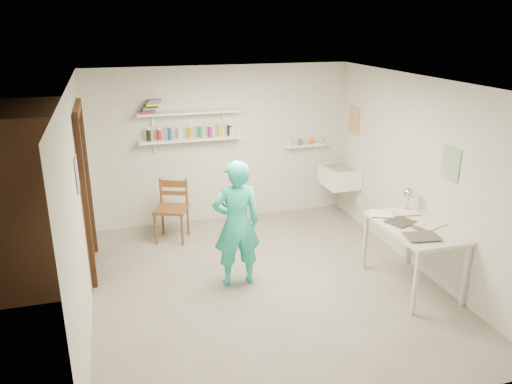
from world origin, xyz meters
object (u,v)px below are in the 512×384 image
object	(u,v)px
man	(237,224)
wooden_chair	(171,209)
belfast_sink	(339,177)
work_table	(412,256)
desk_lamp	(409,193)
wall_clock	(231,197)

from	to	relation	value
man	wooden_chair	distance (m)	1.62
belfast_sink	work_table	distance (m)	2.25
man	desk_lamp	distance (m)	2.17
belfast_sink	work_table	bearing A→B (deg)	-92.83
man	work_table	bearing A→B (deg)	162.17
belfast_sink	man	xyz separation A→B (m)	(-2.06, -1.55, 0.07)
belfast_sink	wooden_chair	xyz separation A→B (m)	(-2.65, -0.07, -0.23)
man	desk_lamp	size ratio (longest dim) A/B	10.48
work_table	desk_lamp	distance (m)	0.80
wall_clock	wooden_chair	world-z (taller)	wall_clock
belfast_sink	wall_clock	xyz separation A→B (m)	(-2.07, -1.33, 0.33)
wall_clock	desk_lamp	distance (m)	2.19
desk_lamp	man	bearing A→B (deg)	174.66
wall_clock	wooden_chair	bearing A→B (deg)	115.85
belfast_sink	man	distance (m)	2.58
man	wall_clock	world-z (taller)	man
belfast_sink	wall_clock	world-z (taller)	wall_clock
wooden_chair	belfast_sink	bearing A→B (deg)	23.72
wooden_chair	desk_lamp	distance (m)	3.25
belfast_sink	desk_lamp	world-z (taller)	desk_lamp
wall_clock	wooden_chair	distance (m)	1.49
wooden_chair	work_table	world-z (taller)	wooden_chair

